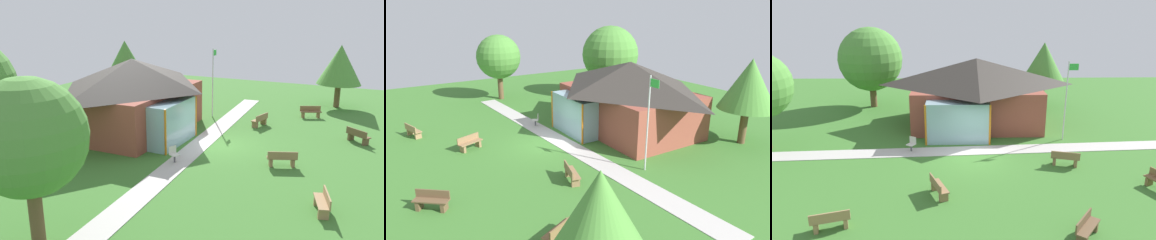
{
  "view_description": "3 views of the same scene",
  "coord_description": "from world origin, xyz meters",
  "views": [
    {
      "loc": [
        -21.13,
        -8.27,
        7.77
      ],
      "look_at": [
        -0.53,
        1.47,
        1.45
      ],
      "focal_mm": 38.04,
      "sensor_mm": 36.0,
      "label": 1
    },
    {
      "loc": [
        18.14,
        -9.01,
        8.19
      ],
      "look_at": [
        -0.67,
        2.67,
        0.98
      ],
      "focal_mm": 33.09,
      "sensor_mm": 36.0,
      "label": 2
    },
    {
      "loc": [
        -0.95,
        -19.12,
        8.56
      ],
      "look_at": [
        -0.55,
        2.4,
        1.46
      ],
      "focal_mm": 34.55,
      "sensor_mm": 36.0,
      "label": 3
    }
  ],
  "objects": [
    {
      "name": "ground_plane",
      "position": [
        0.0,
        0.0,
        0.0
      ],
      "size": [
        44.0,
        44.0,
        0.0
      ],
      "primitive_type": "plane",
      "color": "#3D752D"
    },
    {
      "name": "pavilion",
      "position": [
        0.31,
        5.95,
        2.44
      ],
      "size": [
        9.65,
        7.67,
        4.68
      ],
      "color": "brown",
      "rests_on": "ground_plane"
    },
    {
      "name": "footpath",
      "position": [
        0.0,
        1.02,
        0.01
      ],
      "size": [
        24.48,
        2.76,
        0.03
      ],
      "primitive_type": "cube",
      "rotation": [
        0.0,
        0.0,
        0.06
      ],
      "color": "#BCB7B2",
      "rests_on": "ground_plane"
    },
    {
      "name": "flagpole",
      "position": [
        5.79,
        2.79,
        2.78
      ],
      "size": [
        0.64,
        0.08,
        5.0
      ],
      "color": "silver",
      "rests_on": "ground_plane"
    },
    {
      "name": "bench_front_center",
      "position": [
        -1.84,
        -4.17,
        0.4
      ],
      "size": [
        0.97,
        1.56,
        0.84
      ],
      "rotation": [
        0.0,
        0.0,
        5.1
      ],
      "color": "olive",
      "rests_on": "ground_plane"
    },
    {
      "name": "bench_front_left",
      "position": [
        -5.89,
        -6.72,
        0.4
      ],
      "size": [
        1.56,
        0.86,
        0.84
      ],
      "rotation": [
        0.0,
        0.0,
        0.3
      ],
      "color": "#9E7A51",
      "rests_on": "ground_plane"
    },
    {
      "name": "bench_lawn_far_right",
      "position": [
        8.54,
        -3.82,
        0.4
      ],
      "size": [
        1.01,
        1.55,
        0.84
      ],
      "rotation": [
        0.0,
        0.0,
        1.99
      ],
      "color": "brown",
      "rests_on": "ground_plane"
    },
    {
      "name": "bench_front_right",
      "position": [
        3.86,
        -7.35,
        0.4
      ],
      "size": [
        1.28,
        1.45,
        0.84
      ],
      "rotation": [
        0.0,
        0.0,
        4.04
      ],
      "color": "brown",
      "rests_on": "ground_plane"
    },
    {
      "name": "bench_mid_right",
      "position": [
        4.81,
        -1.11,
        0.4
      ],
      "size": [
        1.56,
        0.81,
        0.84
      ],
      "rotation": [
        0.0,
        0.0,
        6.03
      ],
      "color": "olive",
      "rests_on": "ground_plane"
    },
    {
      "name": "patio_chair_west",
      "position": [
        -3.65,
        1.04,
        0.42
      ],
      "size": [
        0.6,
        0.6,
        0.86
      ],
      "rotation": [
        0.0,
        0.0,
        2.62
      ],
      "color": "beige",
      "rests_on": "ground_plane"
    },
    {
      "name": "tree_behind_pavilion_right",
      "position": [
        6.04,
        10.49,
        3.7
      ],
      "size": [
        3.39,
        3.39,
        5.25
      ],
      "color": "brown",
      "rests_on": "ground_plane"
    },
    {
      "name": "tree_far_east",
      "position": [
        12.8,
        -5.15,
        3.4
      ],
      "size": [
        3.44,
        3.44,
        4.97
      ],
      "color": "brown",
      "rests_on": "ground_plane"
    },
    {
      "name": "tree_west_hedge",
      "position": [
        -12.34,
        1.63,
        3.8
      ],
      "size": [
        3.87,
        3.87,
        5.76
      ],
      "color": "brown",
      "rests_on": "ground_plane"
    }
  ]
}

